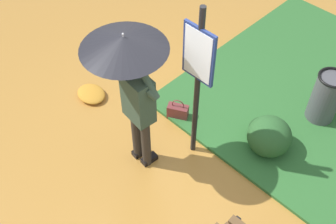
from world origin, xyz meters
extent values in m
plane|color=#B27A33|center=(0.00, 0.00, 0.00)|extent=(18.00, 18.00, 0.00)
cylinder|color=#2D2823|center=(0.10, 0.27, 0.43)|extent=(0.12, 0.12, 0.86)
cylinder|color=#2D2823|center=(0.28, 0.27, 0.43)|extent=(0.12, 0.12, 0.86)
cube|color=black|center=(0.10, 0.23, 0.04)|extent=(0.13, 0.23, 0.08)
cube|color=black|center=(0.28, 0.23, 0.04)|extent=(0.13, 0.23, 0.08)
cube|color=#334738|center=(0.19, 0.27, 1.18)|extent=(0.40, 0.28, 0.64)
sphere|color=tan|center=(0.19, 0.27, 1.64)|extent=(0.20, 0.20, 0.20)
ellipsoid|color=black|center=(0.19, 0.27, 1.67)|extent=(0.20, 0.20, 0.15)
cylinder|color=#334738|center=(-0.02, 0.24, 1.39)|extent=(0.18, 0.13, 0.18)
cylinder|color=#334738|center=(0.02, 0.23, 1.48)|extent=(0.24, 0.11, 0.33)
cube|color=black|center=(0.10, 0.25, 1.62)|extent=(0.07, 0.02, 0.14)
cylinder|color=#334738|center=(0.36, 0.27, 1.42)|extent=(0.11, 0.10, 0.09)
cylinder|color=#334738|center=(0.34, 0.28, 1.51)|extent=(0.10, 0.09, 0.23)
cylinder|color=#A5A5AD|center=(0.33, 0.29, 1.83)|extent=(0.02, 0.02, 0.41)
cone|color=black|center=(0.33, 0.29, 1.92)|extent=(0.96, 0.96, 0.16)
sphere|color=#A5A5AD|center=(0.33, 0.29, 2.03)|extent=(0.02, 0.02, 0.02)
cylinder|color=black|center=(-0.17, -0.34, 1.15)|extent=(0.07, 0.07, 2.30)
cube|color=navy|center=(-0.17, -0.32, 1.70)|extent=(0.44, 0.04, 0.70)
cube|color=silver|center=(-0.17, -0.30, 1.70)|extent=(0.38, 0.01, 0.64)
cube|color=brown|center=(0.37, -0.60, 0.12)|extent=(0.33, 0.27, 0.24)
torus|color=brown|center=(0.37, -0.60, 0.28)|extent=(0.16, 0.10, 0.18)
cylinder|color=#4C4C51|center=(-1.09, -2.05, 0.40)|extent=(0.40, 0.40, 0.80)
torus|color=black|center=(-1.09, -2.05, 0.82)|extent=(0.42, 0.42, 0.04)
ellipsoid|color=#285628|center=(-0.89, -1.05, 0.27)|extent=(0.60, 0.60, 0.54)
ellipsoid|color=#1E421E|center=(-0.71, -1.14, 0.18)|extent=(0.36, 0.36, 0.36)
ellipsoid|color=#C68428|center=(1.62, 0.03, 0.05)|extent=(0.48, 0.39, 0.11)
camera|label=1|loc=(-2.40, 2.38, 4.65)|focal=44.79mm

